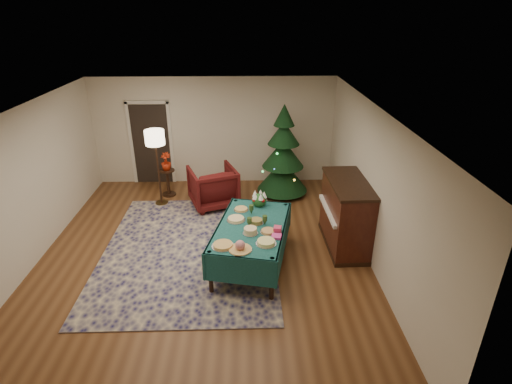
{
  "coord_description": "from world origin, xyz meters",
  "views": [
    {
      "loc": [
        0.8,
        -6.26,
        4.2
      ],
      "look_at": [
        0.98,
        0.64,
        0.99
      ],
      "focal_mm": 28.0,
      "sensor_mm": 36.0,
      "label": 1
    }
  ],
  "objects_px": {
    "side_table": "(168,183)",
    "buffet_table": "(252,233)",
    "gift_box": "(277,230)",
    "floor_lamp": "(155,142)",
    "armchair": "(213,185)",
    "piano": "(346,215)",
    "christmas_tree": "(283,155)",
    "potted_plant": "(166,165)"
  },
  "relations": [
    {
      "from": "floor_lamp",
      "to": "side_table",
      "type": "xyz_separation_m",
      "value": [
        0.09,
        0.47,
        -1.18
      ]
    },
    {
      "from": "buffet_table",
      "to": "christmas_tree",
      "type": "height_order",
      "value": "christmas_tree"
    },
    {
      "from": "gift_box",
      "to": "armchair",
      "type": "xyz_separation_m",
      "value": [
        -1.27,
        2.6,
        -0.32
      ]
    },
    {
      "from": "armchair",
      "to": "potted_plant",
      "type": "height_order",
      "value": "armchair"
    },
    {
      "from": "buffet_table",
      "to": "side_table",
      "type": "bearing_deg",
      "value": 123.97
    },
    {
      "from": "potted_plant",
      "to": "gift_box",
      "type": "bearing_deg",
      "value": -52.8
    },
    {
      "from": "potted_plant",
      "to": "christmas_tree",
      "type": "height_order",
      "value": "christmas_tree"
    },
    {
      "from": "gift_box",
      "to": "floor_lamp",
      "type": "xyz_separation_m",
      "value": [
        -2.5,
        2.7,
        0.67
      ]
    },
    {
      "from": "buffet_table",
      "to": "christmas_tree",
      "type": "distance_m",
      "value": 3.08
    },
    {
      "from": "buffet_table",
      "to": "gift_box",
      "type": "height_order",
      "value": "gift_box"
    },
    {
      "from": "armchair",
      "to": "piano",
      "type": "distance_m",
      "value": 3.17
    },
    {
      "from": "potted_plant",
      "to": "christmas_tree",
      "type": "relative_size",
      "value": 0.19
    },
    {
      "from": "potted_plant",
      "to": "piano",
      "type": "distance_m",
      "value": 4.43
    },
    {
      "from": "side_table",
      "to": "christmas_tree",
      "type": "distance_m",
      "value": 2.86
    },
    {
      "from": "christmas_tree",
      "to": "piano",
      "type": "height_order",
      "value": "christmas_tree"
    },
    {
      "from": "piano",
      "to": "floor_lamp",
      "type": "bearing_deg",
      "value": 153.97
    },
    {
      "from": "buffet_table",
      "to": "side_table",
      "type": "height_order",
      "value": "buffet_table"
    },
    {
      "from": "armchair",
      "to": "piano",
      "type": "bearing_deg",
      "value": 125.95
    },
    {
      "from": "side_table",
      "to": "piano",
      "type": "xyz_separation_m",
      "value": [
        3.76,
        -2.35,
        0.33
      ]
    },
    {
      "from": "gift_box",
      "to": "piano",
      "type": "xyz_separation_m",
      "value": [
        1.35,
        0.82,
        -0.18
      ]
    },
    {
      "from": "gift_box",
      "to": "piano",
      "type": "bearing_deg",
      "value": 31.37
    },
    {
      "from": "side_table",
      "to": "potted_plant",
      "type": "distance_m",
      "value": 0.46
    },
    {
      "from": "side_table",
      "to": "buffet_table",
      "type": "bearing_deg",
      "value": -56.03
    },
    {
      "from": "armchair",
      "to": "floor_lamp",
      "type": "xyz_separation_m",
      "value": [
        -1.23,
        0.1,
        0.99
      ]
    },
    {
      "from": "buffet_table",
      "to": "piano",
      "type": "xyz_separation_m",
      "value": [
        1.78,
        0.59,
        0.03
      ]
    },
    {
      "from": "gift_box",
      "to": "potted_plant",
      "type": "distance_m",
      "value": 3.98
    },
    {
      "from": "potted_plant",
      "to": "christmas_tree",
      "type": "xyz_separation_m",
      "value": [
        2.78,
        0.02,
        0.22
      ]
    },
    {
      "from": "floor_lamp",
      "to": "christmas_tree",
      "type": "bearing_deg",
      "value": 9.69
    },
    {
      "from": "gift_box",
      "to": "armchair",
      "type": "relative_size",
      "value": 0.12
    },
    {
      "from": "gift_box",
      "to": "piano",
      "type": "distance_m",
      "value": 1.59
    },
    {
      "from": "gift_box",
      "to": "side_table",
      "type": "bearing_deg",
      "value": 127.2
    },
    {
      "from": "buffet_table",
      "to": "armchair",
      "type": "relative_size",
      "value": 2.17
    },
    {
      "from": "christmas_tree",
      "to": "piano",
      "type": "distance_m",
      "value": 2.59
    },
    {
      "from": "floor_lamp",
      "to": "potted_plant",
      "type": "distance_m",
      "value": 0.87
    },
    {
      "from": "floor_lamp",
      "to": "armchair",
      "type": "bearing_deg",
      "value": -4.86
    },
    {
      "from": "potted_plant",
      "to": "piano",
      "type": "height_order",
      "value": "piano"
    },
    {
      "from": "gift_box",
      "to": "christmas_tree",
      "type": "relative_size",
      "value": 0.06
    },
    {
      "from": "armchair",
      "to": "piano",
      "type": "relative_size",
      "value": 0.65
    },
    {
      "from": "buffet_table",
      "to": "armchair",
      "type": "height_order",
      "value": "armchair"
    },
    {
      "from": "buffet_table",
      "to": "piano",
      "type": "height_order",
      "value": "piano"
    },
    {
      "from": "armchair",
      "to": "side_table",
      "type": "distance_m",
      "value": 1.29
    },
    {
      "from": "christmas_tree",
      "to": "potted_plant",
      "type": "bearing_deg",
      "value": -179.63
    }
  ]
}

